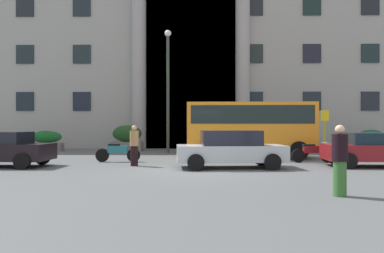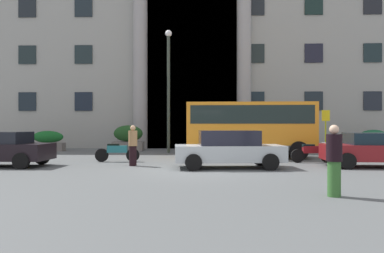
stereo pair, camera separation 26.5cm
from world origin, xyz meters
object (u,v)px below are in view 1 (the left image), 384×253
bus_stop_sign (325,127)px  hedge_planter_east (371,141)px  hedge_planter_far_west (222,140)px  scooter_by_planter (117,152)px  motorcycle_far_end (312,152)px  orange_minibus (250,125)px  hedge_planter_west (46,141)px  parked_estate_mid (231,149)px  parked_compact_extra (0,149)px  hedge_planter_entrance_right (127,138)px  lamppost_plaza_centre (168,81)px  pedestrian_child_trailing (134,146)px  pedestrian_man_red_shirt (340,160)px  hedge_planter_far_east (294,139)px  parked_sedan_second (376,149)px

bus_stop_sign → hedge_planter_east: (4.28, 3.61, -0.89)m
hedge_planter_far_west → scooter_by_planter: bearing=-125.7°
motorcycle_far_end → hedge_planter_far_west: bearing=109.8°
orange_minibus → hedge_planter_west: orange_minibus is taller
parked_estate_mid → parked_compact_extra: bearing=173.9°
bus_stop_sign → hedge_planter_far_west: bus_stop_sign is taller
hedge_planter_entrance_right → lamppost_plaza_centre: lamppost_plaza_centre is taller
parked_estate_mid → pedestrian_child_trailing: pedestrian_child_trailing is taller
hedge_planter_far_west → scooter_by_planter: size_ratio=0.88×
parked_estate_mid → pedestrian_man_red_shirt: (2.04, -5.73, 0.10)m
hedge_planter_entrance_right → hedge_planter_far_east: hedge_planter_entrance_right is taller
pedestrian_child_trailing → lamppost_plaza_centre: bearing=163.0°
hedge_planter_far_east → pedestrian_man_red_shirt: (-2.98, -15.67, 0.06)m
parked_estate_mid → pedestrian_man_red_shirt: bearing=-74.9°
motorcycle_far_end → pedestrian_man_red_shirt: (-1.79, -7.96, 0.38)m
hedge_planter_entrance_right → hedge_planter_east: 16.05m
hedge_planter_entrance_right → hedge_planter_west: bearing=-175.8°
bus_stop_sign → parked_estate_mid: bearing=-132.4°
hedge_planter_east → lamppost_plaza_centre: bearing=-171.4°
hedge_planter_entrance_right → scooter_by_planter: size_ratio=0.99×
hedge_planter_east → pedestrian_child_trailing: (-13.99, -9.34, 0.17)m
hedge_planter_entrance_right → parked_sedan_second: 15.02m
hedge_planter_east → pedestrian_man_red_shirt: pedestrian_man_red_shirt is taller
parked_sedan_second → scooter_by_planter: 10.96m
hedge_planter_far_east → parked_sedan_second: (0.83, -9.44, -0.07)m
scooter_by_planter → pedestrian_man_red_shirt: bearing=-52.7°
lamppost_plaza_centre → hedge_planter_far_west: bearing=26.2°
pedestrian_child_trailing → hedge_planter_entrance_right: bearing=-178.3°
hedge_planter_west → pedestrian_child_trailing: 11.40m
hedge_planter_east → parked_sedan_second: (-4.26, -9.50, 0.03)m
hedge_planter_far_west → pedestrian_child_trailing: pedestrian_child_trailing is taller
hedge_planter_far_east → parked_estate_mid: (-5.02, -9.94, -0.03)m
hedge_planter_west → pedestrian_child_trailing: pedestrian_child_trailing is taller
bus_stop_sign → hedge_planter_entrance_right: 12.28m
parked_sedan_second → motorcycle_far_end: 2.67m
hedge_planter_far_east → pedestrian_child_trailing: pedestrian_child_trailing is taller
parked_compact_extra → pedestrian_child_trailing: (5.33, 0.40, 0.11)m
orange_minibus → bus_stop_sign: (4.42, 1.68, -0.12)m
hedge_planter_far_east → motorcycle_far_end: hedge_planter_far_east is taller
parked_sedan_second → lamppost_plaza_centre: 12.22m
orange_minibus → hedge_planter_west: (-12.55, 4.73, -1.04)m
hedge_planter_far_east → pedestrian_child_trailing: 12.86m
parked_estate_mid → lamppost_plaza_centre: size_ratio=0.58×
hedge_planter_far_west → parked_sedan_second: 10.71m
motorcycle_far_end → lamppost_plaza_centre: bearing=134.7°
orange_minibus → hedge_planter_far_east: bearing=57.2°
hedge_planter_east → parked_compact_extra: bearing=-153.3°
orange_minibus → bus_stop_sign: orange_minibus is taller
parked_compact_extra → scooter_by_planter: parked_compact_extra is taller
motorcycle_far_end → parked_sedan_second: bearing=-46.2°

